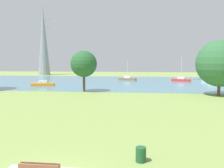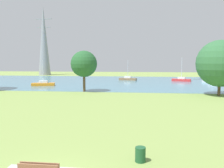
# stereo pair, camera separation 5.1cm
# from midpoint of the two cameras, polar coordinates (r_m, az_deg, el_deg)

# --- Properties ---
(ground_plane) EXTENTS (160.00, 160.00, 0.00)m
(ground_plane) POSITION_cam_midpoint_polar(r_m,az_deg,el_deg) (31.96, -1.19, -3.99)
(ground_plane) COLOR #7F994C
(litter_bin) EXTENTS (0.56, 0.56, 0.80)m
(litter_bin) POSITION_cam_midpoint_polar(r_m,az_deg,el_deg) (13.10, 7.09, -16.79)
(litter_bin) COLOR #1E512D
(litter_bin) RESTS_ON ground
(water_surface) EXTENTS (140.00, 40.00, 0.02)m
(water_surface) POSITION_cam_midpoint_polar(r_m,az_deg,el_deg) (59.61, 2.42, 0.55)
(water_surface) COLOR teal
(water_surface) RESTS_ON ground
(sailboat_white) EXTENTS (4.89, 1.82, 6.46)m
(sailboat_white) POSITION_cam_midpoint_polar(r_m,az_deg,el_deg) (63.25, 23.44, 0.79)
(sailboat_white) COLOR white
(sailboat_white) RESTS_ON water_surface
(sailboat_orange) EXTENTS (5.03, 2.73, 5.57)m
(sailboat_orange) POSITION_cam_midpoint_polar(r_m,az_deg,el_deg) (52.11, -16.49, 0.05)
(sailboat_orange) COLOR orange
(sailboat_orange) RESTS_ON water_surface
(sailboat_red) EXTENTS (5.03, 2.95, 6.28)m
(sailboat_red) POSITION_cam_midpoint_polar(r_m,az_deg,el_deg) (63.63, 16.67, 1.05)
(sailboat_red) COLOR red
(sailboat_red) RESTS_ON water_surface
(sailboat_brown) EXTENTS (5.02, 2.63, 5.50)m
(sailboat_brown) POSITION_cam_midpoint_polar(r_m,az_deg,el_deg) (64.39, 3.92, 1.32)
(sailboat_brown) COLOR brown
(sailboat_brown) RESTS_ON water_surface
(tree_mid_shore) EXTENTS (4.57, 4.57, 7.14)m
(tree_mid_shore) POSITION_cam_midpoint_polar(r_m,az_deg,el_deg) (40.65, -6.86, 4.90)
(tree_mid_shore) COLOR brown
(tree_mid_shore) RESTS_ON ground
(tree_east_near) EXTENTS (7.21, 7.21, 8.59)m
(tree_east_near) POSITION_cam_midpoint_polar(r_m,az_deg,el_deg) (39.37, 25.06, 4.59)
(tree_east_near) COLOR brown
(tree_east_near) RESTS_ON ground
(electricity_pylon) EXTENTS (6.40, 4.40, 25.87)m
(electricity_pylon) POSITION_cam_midpoint_polar(r_m,az_deg,el_deg) (91.65, -16.36, 10.25)
(electricity_pylon) COLOR gray
(electricity_pylon) RESTS_ON ground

